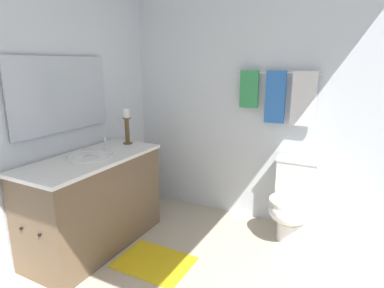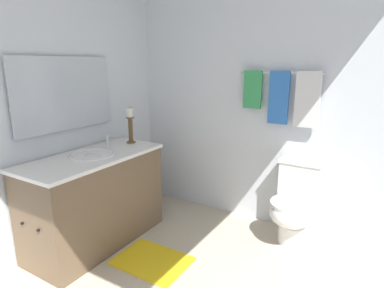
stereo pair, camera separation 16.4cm
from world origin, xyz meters
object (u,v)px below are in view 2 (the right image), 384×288
at_px(mirror, 65,94).
at_px(candle_holder_tall, 130,125).
at_px(towel_center, 279,98).
at_px(towel_bar, 281,73).
at_px(bath_mat, 152,261).
at_px(sink_basin, 93,159).
at_px(vanity_cabinet, 96,199).
at_px(toilet, 294,205).
at_px(towel_near_vanity, 253,89).
at_px(towel_near_corner, 307,100).

height_order(mirror, candle_holder_tall, mirror).
bearing_deg(towel_center, towel_bar, 90.00).
height_order(towel_center, bath_mat, towel_center).
xyz_separation_m(sink_basin, candle_holder_tall, (-0.02, 0.52, 0.22)).
bearing_deg(towel_center, vanity_cabinet, -138.49).
relative_size(toilet, towel_bar, 0.97).
bearing_deg(towel_near_vanity, towel_bar, 4.00).
bearing_deg(vanity_cabinet, towel_near_corner, 36.36).
bearing_deg(towel_center, mirror, -144.04).
bearing_deg(bath_mat, vanity_cabinet, -180.00).
height_order(sink_basin, toilet, sink_basin).
bearing_deg(candle_holder_tall, toilet, 14.51).
xyz_separation_m(vanity_cabinet, sink_basin, (0.00, 0.00, 0.38)).
distance_m(toilet, towel_bar, 1.21).
relative_size(mirror, candle_holder_tall, 2.89).
distance_m(vanity_cabinet, towel_center, 1.92).
bearing_deg(bath_mat, candle_holder_tall, 140.95).
bearing_deg(toilet, candle_holder_tall, -165.49).
bearing_deg(toilet, towel_near_vanity, 158.63).
bearing_deg(towel_bar, vanity_cabinet, -138.04).
relative_size(vanity_cabinet, mirror, 1.28).
xyz_separation_m(vanity_cabinet, towel_near_vanity, (1.02, 1.13, 0.95)).
distance_m(vanity_cabinet, candle_holder_tall, 0.79).
bearing_deg(towel_bar, toilet, -40.06).
bearing_deg(towel_near_corner, toilet, -88.11).
relative_size(towel_center, towel_near_corner, 0.98).
height_order(mirror, toilet, mirror).
xyz_separation_m(mirror, towel_center, (1.55, 1.13, -0.05)).
xyz_separation_m(toilet, towel_near_vanity, (-0.52, 0.20, 1.00)).
distance_m(sink_basin, towel_center, 1.77).
relative_size(sink_basin, candle_holder_tall, 1.16).
bearing_deg(towel_near_corner, bath_mat, -128.79).
distance_m(toilet, towel_near_corner, 0.95).
distance_m(vanity_cabinet, sink_basin, 0.38).
relative_size(vanity_cabinet, toilet, 1.71).
xyz_separation_m(vanity_cabinet, towel_center, (1.27, 1.13, 0.88)).
distance_m(towel_center, towel_near_corner, 0.26).
xyz_separation_m(mirror, towel_bar, (1.55, 1.14, 0.17)).
xyz_separation_m(vanity_cabinet, candle_holder_tall, (-0.02, 0.52, 0.60)).
bearing_deg(candle_holder_tall, sink_basin, -88.17).
xyz_separation_m(mirror, towel_near_vanity, (1.30, 1.13, 0.01)).
relative_size(candle_holder_tall, towel_center, 0.71).
bearing_deg(mirror, candle_holder_tall, 63.16).
bearing_deg(mirror, bath_mat, 0.00).
distance_m(mirror, towel_center, 1.92).
height_order(sink_basin, towel_bar, towel_bar).
bearing_deg(towel_near_vanity, toilet, -21.37).
distance_m(sink_basin, towel_near_vanity, 1.62).
height_order(toilet, towel_bar, towel_bar).
height_order(candle_holder_tall, bath_mat, candle_holder_tall).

